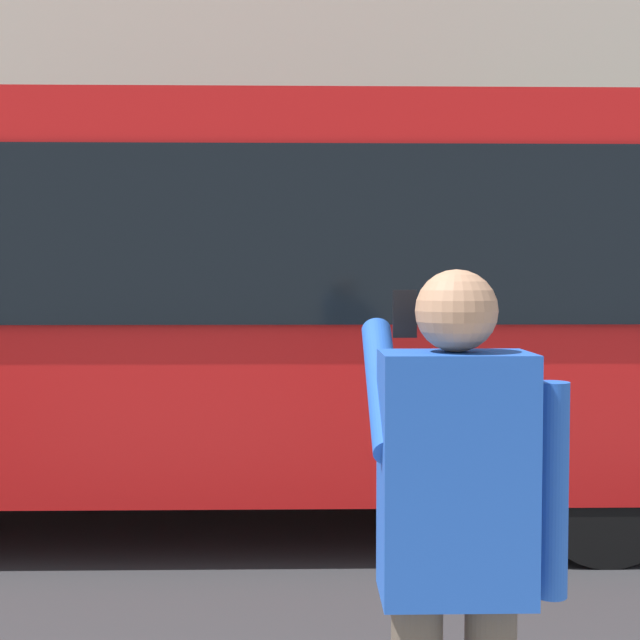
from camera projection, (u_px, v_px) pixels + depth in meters
name	position (u px, v px, depth m)	size (l,w,h in m)	color
ground_plane	(372.00, 504.00, 6.81)	(60.00, 60.00, 0.00)	#2B2B2D
building_facade_far	(339.00, 18.00, 13.32)	(28.00, 1.55, 12.00)	beige
red_bus	(158.00, 299.00, 6.36)	(9.05, 2.54, 3.08)	red
pedestrian_photographer	(456.00, 533.00, 2.25)	(0.53, 0.52, 1.70)	#4C4238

